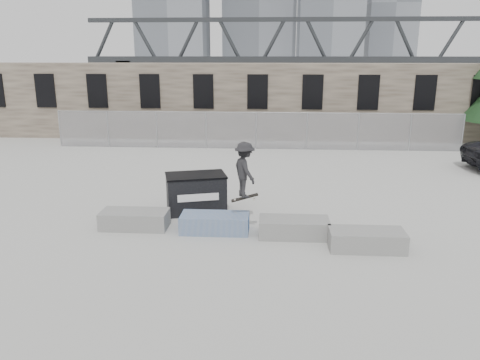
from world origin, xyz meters
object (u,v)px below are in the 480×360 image
object	(u,v)px
planter_center_right	(294,227)
planter_offset	(367,239)
dumpster	(196,193)
planter_center_left	(215,222)
skateboarder	(245,170)
planter_far_left	(135,219)

from	to	relation	value
planter_center_right	planter_offset	bearing A→B (deg)	-22.43
dumpster	planter_center_left	bearing A→B (deg)	-80.76
planter_offset	skateboarder	xyz separation A→B (m)	(-3.35, 1.08, 1.59)
planter_center_left	dumpster	distance (m)	1.98
planter_far_left	planter_center_right	bearing A→B (deg)	-4.51
dumpster	skateboarder	bearing A→B (deg)	-60.72
dumpster	skateboarder	world-z (taller)	skateboarder
planter_center_left	planter_far_left	bearing A→B (deg)	176.45
planter_offset	dumpster	size ratio (longest dim) A/B	0.92
planter_offset	dumpster	world-z (taller)	dumpster
planter_center_left	dumpster	bearing A→B (deg)	115.14
planter_center_left	planter_offset	size ratio (longest dim) A/B	1.00
planter_far_left	planter_center_left	size ratio (longest dim) A/B	1.00
planter_far_left	skateboarder	size ratio (longest dim) A/B	1.14
planter_far_left	planter_offset	size ratio (longest dim) A/B	1.00
planter_far_left	planter_offset	distance (m)	6.77
planter_far_left	planter_center_left	bearing A→B (deg)	-3.55
planter_center_left	planter_center_right	world-z (taller)	same
planter_far_left	planter_center_right	size ratio (longest dim) A/B	1.00
planter_far_left	dumpster	bearing A→B (deg)	44.75
planter_center_left	dumpster	size ratio (longest dim) A/B	0.92
planter_offset	skateboarder	world-z (taller)	skateboarder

